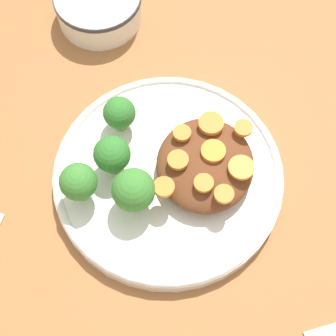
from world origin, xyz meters
TOP-DOWN VIEW (x-y plane):
  - ground_plane at (0.00, 0.00)m, footprint 4.00×4.00m
  - plate at (0.00, 0.00)m, footprint 0.26×0.26m
  - dip_bowl at (0.12, -0.22)m, footprint 0.11×0.11m
  - stew_mound at (-0.04, -0.01)m, footprint 0.11×0.11m
  - broccoli_floret_0 at (0.06, -0.05)m, footprint 0.04×0.04m
  - broccoli_floret_1 at (0.03, 0.04)m, footprint 0.05×0.05m
  - broccoli_floret_2 at (0.06, -0.00)m, footprint 0.04×0.04m
  - broccoli_floret_3 at (0.09, 0.04)m, footprint 0.04×0.04m
  - carrot_slice_0 at (-0.05, -0.02)m, footprint 0.03×0.03m
  - carrot_slice_1 at (-0.08, -0.00)m, footprint 0.03×0.03m
  - carrot_slice_2 at (-0.01, 0.00)m, footprint 0.02×0.02m
  - carrot_slice_3 at (-0.06, 0.03)m, footprint 0.02×0.02m
  - carrot_slice_4 at (-0.08, -0.05)m, footprint 0.02×0.02m
  - carrot_slice_5 at (-0.04, 0.02)m, footprint 0.02×0.02m
  - carrot_slice_6 at (-0.01, -0.03)m, footprint 0.02×0.02m
  - carrot_slice_7 at (-0.04, -0.05)m, footprint 0.03×0.03m
  - carrot_slice_8 at (-0.00, 0.03)m, footprint 0.02×0.02m

SIDE VIEW (x-z plane):
  - ground_plane at x=0.00m, z-range 0.00..0.00m
  - plate at x=0.00m, z-range 0.00..0.02m
  - dip_bowl at x=0.12m, z-range 0.00..0.05m
  - stew_mound at x=-0.04m, z-range 0.02..0.05m
  - broccoli_floret_0 at x=0.06m, z-range 0.02..0.07m
  - broccoli_floret_2 at x=0.06m, z-range 0.02..0.08m
  - broccoli_floret_1 at x=0.03m, z-range 0.02..0.08m
  - broccoli_floret_3 at x=0.09m, z-range 0.02..0.08m
  - carrot_slice_1 at x=-0.08m, z-range 0.05..0.06m
  - carrot_slice_3 at x=-0.06m, z-range 0.05..0.06m
  - carrot_slice_5 at x=-0.04m, z-range 0.05..0.06m
  - carrot_slice_4 at x=-0.08m, z-range 0.05..0.06m
  - carrot_slice_0 at x=-0.05m, z-range 0.05..0.06m
  - carrot_slice_6 at x=-0.01m, z-range 0.05..0.06m
  - carrot_slice_2 at x=-0.01m, z-range 0.05..0.06m
  - carrot_slice_8 at x=0.00m, z-range 0.05..0.06m
  - carrot_slice_7 at x=-0.04m, z-range 0.05..0.06m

